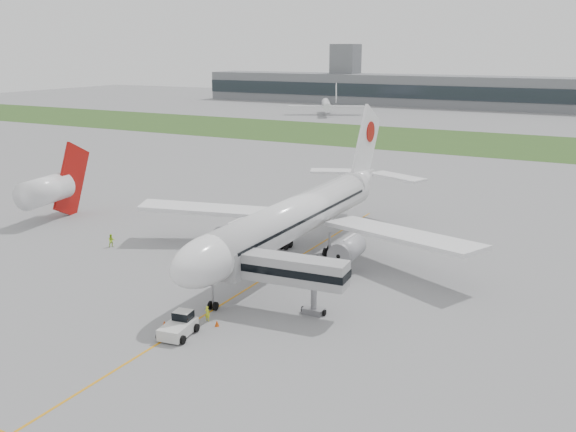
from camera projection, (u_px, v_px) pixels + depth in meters
The scene contains 14 objects.
ground at pixel (282, 267), 78.87m from camera, with size 600.00×600.00×0.00m, color slate.
apron_markings at pixel (262, 280), 74.60m from camera, with size 70.00×70.00×0.04m, color orange, non-canonical shape.
grass_strip at pixel (483, 143), 181.48m from camera, with size 600.00×50.00×0.02m, color #2F531F.
terminal_building at pixel (538, 94), 273.66m from camera, with size 320.00×22.30×14.00m.
control_tower at pixel (345, 102), 317.93m from camera, with size 12.00×12.00×56.00m, color slate, non-canonical shape.
airliner at pixel (300, 214), 81.60m from camera, with size 48.13×53.95×17.88m.
pushback_tug at pixel (179, 325), 60.08m from camera, with size 3.23×4.34×2.07m.
jet_bridge at pixel (280, 269), 64.71m from camera, with size 13.15×4.74×6.09m.
safety_cone_left at pixel (164, 323), 62.18m from camera, with size 0.39×0.39×0.54m, color #D54B0B.
safety_cone_right at pixel (217, 323), 62.07m from camera, with size 0.45×0.45×0.62m, color #D54B0B.
ground_crew_near at pixel (207, 313), 63.16m from camera, with size 0.58×0.38×1.58m, color #E6F629.
ground_crew_far at pixel (112, 241), 86.65m from camera, with size 0.88×0.68×1.80m, color #B0E526.
neighbor_aircraft at pixel (49, 189), 99.36m from camera, with size 5.66×15.34×12.39m.
distant_aircraft_left at pixel (326, 115), 258.92m from camera, with size 30.56×26.97×11.68m, color white, non-canonical shape.
Camera 1 is at (35.52, -65.70, 26.13)m, focal length 40.00 mm.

